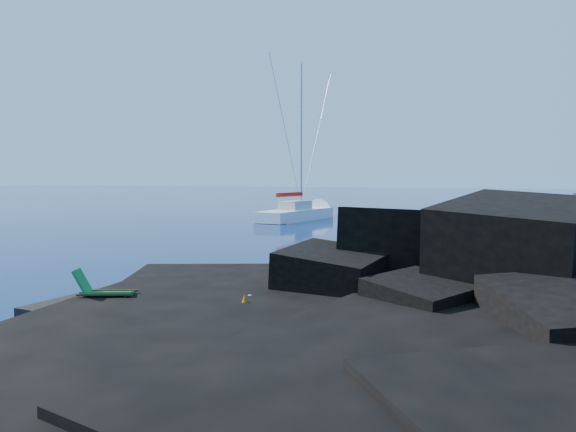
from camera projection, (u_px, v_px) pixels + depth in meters
name	position (u px, v px, depth m)	size (l,w,h in m)	color
ground	(67.00, 305.00, 18.01)	(400.00, 400.00, 0.00)	#030735
headland	(499.00, 319.00, 16.20)	(24.00, 24.00, 3.60)	black
beach	(197.00, 313.00, 16.88)	(8.50, 6.00, 0.70)	black
surf_foam	(270.00, 287.00, 20.90)	(10.00, 8.00, 0.06)	white
sailboat	(298.00, 220.00, 53.55)	(2.99, 14.24, 14.93)	white
deck_chair	(108.00, 285.00, 16.47)	(1.68, 0.73, 1.15)	#1B7938
towel	(234.00, 304.00, 16.45)	(2.05, 0.97, 0.05)	white
sunbather	(234.00, 299.00, 16.44)	(1.91, 0.47, 0.26)	tan
marker_cone	(245.00, 303.00, 15.57)	(0.33, 0.33, 0.51)	#D5640B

